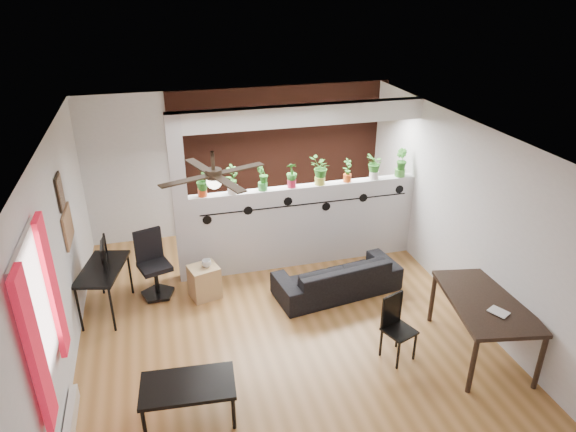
{
  "coord_description": "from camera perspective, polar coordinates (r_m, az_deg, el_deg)",
  "views": [
    {
      "loc": [
        -1.38,
        -5.51,
        4.28
      ],
      "look_at": [
        0.27,
        0.6,
        1.31
      ],
      "focal_mm": 32.0,
      "sensor_mm": 36.0,
      "label": 1
    }
  ],
  "objects": [
    {
      "name": "potted_plant_7",
      "position": [
        8.4,
        12.44,
        5.88
      ],
      "size": [
        0.21,
        0.25,
        0.45
      ],
      "color": "#418A32",
      "rests_on": "partition_wall"
    },
    {
      "name": "cup",
      "position": [
        7.46,
        -9.04,
        -5.23
      ],
      "size": [
        0.17,
        0.17,
        0.11
      ],
      "primitive_type": "imported",
      "rotation": [
        0.0,
        0.0,
        -0.29
      ],
      "color": "gray",
      "rests_on": "cube_shelf"
    },
    {
      "name": "brick_panel",
      "position": [
        9.25,
        -0.68,
        6.38
      ],
      "size": [
        3.9,
        0.05,
        2.6
      ],
      "primitive_type": "cube",
      "color": "brown",
      "rests_on": "ground"
    },
    {
      "name": "framed_art",
      "position": [
        6.96,
        -24.02,
        2.46
      ],
      "size": [
        0.03,
        0.34,
        0.44
      ],
      "color": "#8C7259",
      "rests_on": "room_shell"
    },
    {
      "name": "corkboard",
      "position": [
        7.19,
        -23.26,
        -1.06
      ],
      "size": [
        0.03,
        0.6,
        0.45
      ],
      "primitive_type": "cube",
      "color": "#8D6344",
      "rests_on": "room_shell"
    },
    {
      "name": "pier_column",
      "position": [
        7.62,
        -11.89,
        1.59
      ],
      "size": [
        0.22,
        0.2,
        2.6
      ],
      "primitive_type": "cube",
      "color": "#BCBCC1",
      "rests_on": "ground"
    },
    {
      "name": "cube_shelf",
      "position": [
        7.61,
        -9.27,
        -7.21
      ],
      "size": [
        0.48,
        0.45,
        0.49
      ],
      "primitive_type": "cube",
      "rotation": [
        0.0,
        0.0,
        0.27
      ],
      "color": "#A58357",
      "rests_on": "ground"
    },
    {
      "name": "sofa",
      "position": [
        7.64,
        5.47,
        -6.74
      ],
      "size": [
        1.83,
        0.93,
        0.51
      ],
      "primitive_type": "imported",
      "rotation": [
        0.0,
        0.0,
        3.28
      ],
      "color": "black",
      "rests_on": "ground"
    },
    {
      "name": "book",
      "position": [
        6.39,
        22.02,
        -10.15
      ],
      "size": [
        0.24,
        0.26,
        0.02
      ],
      "primitive_type": "imported",
      "rotation": [
        0.0,
        0.0,
        0.46
      ],
      "color": "gray",
      "rests_on": "dining_table"
    },
    {
      "name": "ceiling_fan",
      "position": [
        5.6,
        -8.25,
        4.34
      ],
      "size": [
        1.19,
        1.19,
        0.43
      ],
      "color": "black",
      "rests_on": "room_shell"
    },
    {
      "name": "room_shell",
      "position": [
        6.41,
        -0.96,
        -2.52
      ],
      "size": [
        6.3,
        7.1,
        2.9
      ],
      "color": "brown",
      "rests_on": "ground"
    },
    {
      "name": "office_chair",
      "position": [
        7.71,
        -14.69,
        -5.64
      ],
      "size": [
        0.52,
        0.53,
        0.99
      ],
      "color": "black",
      "rests_on": "ground"
    },
    {
      "name": "coffee_table",
      "position": [
        5.7,
        -11.07,
        -18.21
      ],
      "size": [
        1.02,
        0.62,
        0.45
      ],
      "color": "black",
      "rests_on": "ground"
    },
    {
      "name": "monitor",
      "position": [
        7.49,
        -20.01,
        -4.28
      ],
      "size": [
        0.3,
        0.06,
        0.17
      ],
      "primitive_type": "imported",
      "rotation": [
        0.0,
        0.0,
        1.62
      ],
      "color": "black",
      "rests_on": "computer_desk"
    },
    {
      "name": "dining_table",
      "position": [
        6.69,
        21.11,
        -9.25
      ],
      "size": [
        1.1,
        1.55,
        0.77
      ],
      "color": "black",
      "rests_on": "ground"
    },
    {
      "name": "potted_plant_4",
      "position": [
        7.89,
        3.59,
        5.12
      ],
      "size": [
        0.28,
        0.26,
        0.44
      ],
      "color": "#C5C645",
      "rests_on": "partition_wall"
    },
    {
      "name": "potted_plant_1",
      "position": [
        7.58,
        -6.19,
        4.2
      ],
      "size": [
        0.28,
        0.25,
        0.44
      ],
      "color": "silver",
      "rests_on": "partition_wall"
    },
    {
      "name": "folding_chair",
      "position": [
        6.45,
        11.83,
        -11.38
      ],
      "size": [
        0.44,
        0.44,
        0.84
      ],
      "color": "black",
      "rests_on": "ground"
    },
    {
      "name": "potted_plant_5",
      "position": [
        8.05,
        6.65,
        5.16
      ],
      "size": [
        0.22,
        0.19,
        0.37
      ],
      "color": "#E7571B",
      "rests_on": "partition_wall"
    },
    {
      "name": "potted_plant_2",
      "position": [
        7.67,
        -2.85,
        4.37
      ],
      "size": [
        0.2,
        0.17,
        0.4
      ],
      "color": "green",
      "rests_on": "partition_wall"
    },
    {
      "name": "ceiling_header",
      "position": [
        7.57,
        2.12,
        11.15
      ],
      "size": [
        3.6,
        0.18,
        0.3
      ],
      "primitive_type": "cube",
      "color": "silver",
      "rests_on": "room_shell"
    },
    {
      "name": "potted_plant_6",
      "position": [
        8.21,
        9.6,
        5.54
      ],
      "size": [
        0.21,
        0.24,
        0.41
      ],
      "color": "silver",
      "rests_on": "partition_wall"
    },
    {
      "name": "potted_plant_0",
      "position": [
        7.54,
        -9.57,
        3.66
      ],
      "size": [
        0.16,
        0.2,
        0.39
      ],
      "color": "#C94217",
      "rests_on": "partition_wall"
    },
    {
      "name": "potted_plant_3",
      "position": [
        7.77,
        0.41,
        4.65
      ],
      "size": [
        0.2,
        0.16,
        0.39
      ],
      "color": "#BE1E3E",
      "rests_on": "partition_wall"
    },
    {
      "name": "partition_wall",
      "position": [
        8.18,
        1.92,
        -1.0
      ],
      "size": [
        3.6,
        0.18,
        1.35
      ],
      "primitive_type": "cube",
      "color": "#BCBCC1",
      "rests_on": "ground"
    },
    {
      "name": "vine_decal",
      "position": [
        7.92,
        2.16,
        1.33
      ],
      "size": [
        3.31,
        0.01,
        0.3
      ],
      "color": "black",
      "rests_on": "partition_wall"
    },
    {
      "name": "window_assembly",
      "position": [
        5.26,
        -25.86,
        -9.52
      ],
      "size": [
        0.09,
        1.3,
        1.55
      ],
      "color": "white",
      "rests_on": "room_shell"
    },
    {
      "name": "computer_desk",
      "position": [
        7.43,
        -19.9,
        -5.87
      ],
      "size": [
        0.73,
        1.07,
        0.7
      ],
      "color": "black",
      "rests_on": "ground"
    },
    {
      "name": "baseboard_heater",
      "position": [
        6.12,
        -23.07,
        -20.58
      ],
      "size": [
        0.08,
        1.0,
        0.18
      ],
      "primitive_type": "cube",
      "color": "silver",
      "rests_on": "ground"
    }
  ]
}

